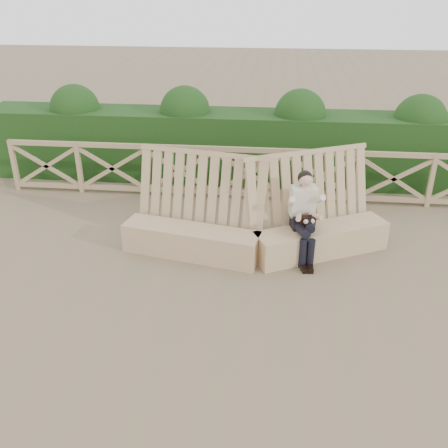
# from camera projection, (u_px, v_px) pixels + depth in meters

# --- Properties ---
(ground) EXTENTS (60.00, 60.00, 0.00)m
(ground) POSITION_uv_depth(u_px,v_px,m) (233.00, 292.00, 7.23)
(ground) COLOR brown
(ground) RESTS_ON ground
(bench) EXTENTS (4.37, 1.70, 1.62)m
(bench) POSITION_uv_depth(u_px,v_px,m) (256.00, 230.00, 8.15)
(bench) COLOR #967E55
(bench) RESTS_ON ground
(woman) EXTENTS (0.49, 0.89, 1.44)m
(woman) POSITION_uv_depth(u_px,v_px,m) (304.00, 213.00, 7.85)
(woman) COLOR black
(woman) RESTS_ON ground
(guardrail) EXTENTS (10.10, 0.09, 1.10)m
(guardrail) POSITION_uv_depth(u_px,v_px,m) (249.00, 174.00, 10.11)
(guardrail) COLOR #997F59
(guardrail) RESTS_ON ground
(hedge) EXTENTS (12.00, 1.20, 1.50)m
(hedge) POSITION_uv_depth(u_px,v_px,m) (253.00, 147.00, 11.10)
(hedge) COLOR black
(hedge) RESTS_ON ground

